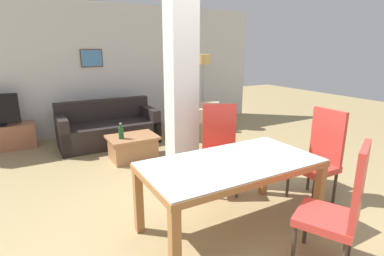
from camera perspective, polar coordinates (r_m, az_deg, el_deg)
The scene contains 12 objects.
ground_plane at distance 3.31m, azimuth 7.06°, elevation -18.33°, with size 18.00×18.00×0.00m, color #9E8859.
back_wall at distance 6.75m, azimuth -15.24°, elevation 10.68°, with size 7.20×0.09×2.70m.
divider_pillar at distance 4.11m, azimuth -2.02°, elevation 8.57°, with size 0.38×0.31×2.70m.
dining_table at distance 3.03m, azimuth 7.43°, elevation -8.84°, with size 1.76×0.92×0.74m.
dining_chair_near_right at distance 2.78m, azimuth 26.40°, elevation -13.12°, with size 0.62×0.62×1.12m.
dining_chair_head_right at distance 3.92m, azimuth 23.11°, elevation -4.58°, with size 0.46×0.46×1.12m.
dining_chair_far_right at distance 3.90m, azimuth 5.30°, elevation -3.49°, with size 0.62×0.62×1.12m.
sofa at distance 6.01m, azimuth -15.65°, elevation -0.20°, with size 1.81×0.87×0.82m.
armchair at distance 6.29m, azimuth 0.70°, elevation 1.16°, with size 1.25×1.27×0.87m.
coffee_table at distance 5.10m, azimuth -11.20°, elevation -3.61°, with size 0.79×0.60×0.40m.
bottle at distance 4.92m, azimuth -13.36°, elevation -0.87°, with size 0.08×0.08×0.26m.
floor_lamp at distance 6.89m, azimuth 2.23°, elevation 11.64°, with size 0.31×0.31×1.67m.
Camera 1 is at (-1.68, -2.19, 1.83)m, focal length 28.00 mm.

